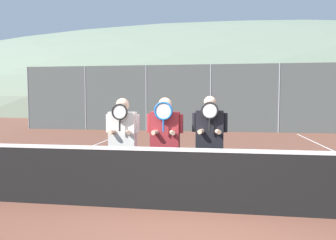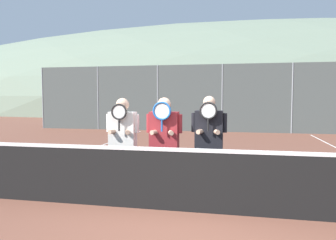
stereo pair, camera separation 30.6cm
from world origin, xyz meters
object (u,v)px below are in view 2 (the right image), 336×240
player_leftmost (123,137)px  player_center_left (164,137)px  car_far_left (130,111)px  player_center_right (209,138)px  car_left_of_center (214,111)px  car_center (310,112)px

player_leftmost → player_center_left: bearing=-0.3°
player_leftmost → car_far_left: (-4.48, 13.97, -0.15)m
player_leftmost → player_center_right: 1.49m
player_center_right → car_left_of_center: car_left_of_center is taller
car_far_left → player_center_right: bearing=-66.7°
car_left_of_center → car_center: 5.29m
player_center_right → car_far_left: (-5.97, 13.88, -0.15)m
player_leftmost → player_center_left: 0.74m
player_center_left → car_center: bearing=69.3°
player_center_left → player_center_right: 0.76m
player_leftmost → player_center_left: player_center_left is taller
player_leftmost → car_left_of_center: size_ratio=0.36×
player_center_left → car_left_of_center: 13.45m
player_center_left → player_center_right: player_center_right is taller
player_center_left → car_center: size_ratio=0.39×
player_leftmost → player_center_right: (1.49, 0.09, 0.00)m
player_center_left → player_center_right: size_ratio=0.99×
player_center_left → car_center: (5.27, 13.93, -0.15)m
car_far_left → car_center: size_ratio=0.98×
player_center_left → car_far_left: bearing=110.5°
car_far_left → car_center: 10.49m
player_center_left → car_far_left: size_ratio=0.40×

